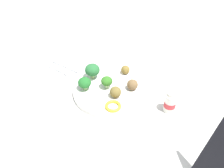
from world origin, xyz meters
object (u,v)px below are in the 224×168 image
(knife, at_px, (65,66))
(napkin, at_px, (63,70))
(pepper_ring_front_left, at_px, (113,106))
(fork, at_px, (59,70))
(meatball_mid_right, at_px, (125,70))
(yogurt_bottle, at_px, (170,103))
(broccoli_floret_far_rim, at_px, (85,83))
(meatball_back_left, at_px, (115,92))
(broccoli_floret_front_left, at_px, (107,81))
(meatball_mid_left, at_px, (132,85))
(plate, at_px, (112,90))
(broccoli_floret_front_right, at_px, (92,70))

(knife, bearing_deg, napkin, 112.67)
(pepper_ring_front_left, distance_m, fork, 0.31)
(meatball_mid_right, distance_m, napkin, 0.26)
(napkin, height_order, yogurt_bottle, yogurt_bottle)
(broccoli_floret_far_rim, height_order, meatball_mid_right, broccoli_floret_far_rim)
(meatball_back_left, bearing_deg, meatball_mid_right, -71.38)
(broccoli_floret_far_rim, height_order, napkin, broccoli_floret_far_rim)
(broccoli_floret_far_rim, height_order, pepper_ring_front_left, broccoli_floret_far_rim)
(broccoli_floret_far_rim, xyz_separation_m, meatball_back_left, (-0.11, -0.03, -0.01))
(meatball_mid_right, height_order, napkin, meatball_mid_right)
(broccoli_floret_far_rim, relative_size, meatball_mid_right, 1.44)
(broccoli_floret_front_left, distance_m, fork, 0.23)
(meatball_mid_left, xyz_separation_m, fork, (0.31, 0.06, -0.03))
(napkin, bearing_deg, broccoli_floret_far_rim, 161.22)
(broccoli_floret_far_rim, distance_m, meatball_mid_left, 0.17)
(meatball_mid_left, distance_m, fork, 0.32)
(meatball_mid_right, relative_size, yogurt_bottle, 0.44)
(napkin, xyz_separation_m, yogurt_bottle, (-0.45, -0.03, 0.03))
(broccoli_floret_far_rim, relative_size, fork, 0.40)
(fork, height_order, yogurt_bottle, yogurt_bottle)
(fork, bearing_deg, meatball_mid_left, -169.17)
(meatball_back_left, xyz_separation_m, napkin, (0.27, -0.03, -0.03))
(napkin, relative_size, yogurt_bottle, 2.26)
(meatball_mid_left, bearing_deg, broccoli_floret_front_left, 30.06)
(napkin, relative_size, fork, 1.41)
(plate, bearing_deg, meatball_mid_left, -147.77)
(broccoli_floret_front_left, xyz_separation_m, pepper_ring_front_left, (-0.08, 0.07, -0.02))
(meatball_mid_left, relative_size, yogurt_bottle, 0.52)
(broccoli_floret_front_right, xyz_separation_m, fork, (0.15, 0.03, -0.04))
(meatball_mid_right, height_order, fork, meatball_mid_right)
(fork, relative_size, knife, 0.83)
(meatball_mid_right, bearing_deg, plate, 95.69)
(broccoli_floret_front_right, distance_m, napkin, 0.15)
(yogurt_bottle, bearing_deg, pepper_ring_front_left, 35.40)
(meatball_mid_left, xyz_separation_m, yogurt_bottle, (-0.15, 0.01, -0.00))
(pepper_ring_front_left, bearing_deg, meatball_mid_right, -69.23)
(pepper_ring_front_left, relative_size, yogurt_bottle, 0.72)
(meatball_mid_left, bearing_deg, broccoli_floret_far_rim, 35.31)
(broccoli_floret_front_left, bearing_deg, meatball_back_left, 157.56)
(fork, bearing_deg, broccoli_floret_front_right, -168.57)
(broccoli_floret_front_right, xyz_separation_m, meatball_back_left, (-0.13, 0.04, -0.02))
(broccoli_floret_far_rim, relative_size, pepper_ring_front_left, 0.89)
(plate, relative_size, pepper_ring_front_left, 5.18)
(broccoli_floret_front_right, distance_m, knife, 0.16)
(meatball_mid_right, xyz_separation_m, fork, (0.24, 0.12, -0.03))
(yogurt_bottle, bearing_deg, plate, 8.26)
(broccoli_floret_front_left, relative_size, meatball_back_left, 1.17)
(plate, distance_m, meatball_back_left, 0.05)
(plate, height_order, broccoli_floret_front_right, broccoli_floret_front_right)
(meatball_mid_right, bearing_deg, broccoli_floret_front_left, 86.27)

